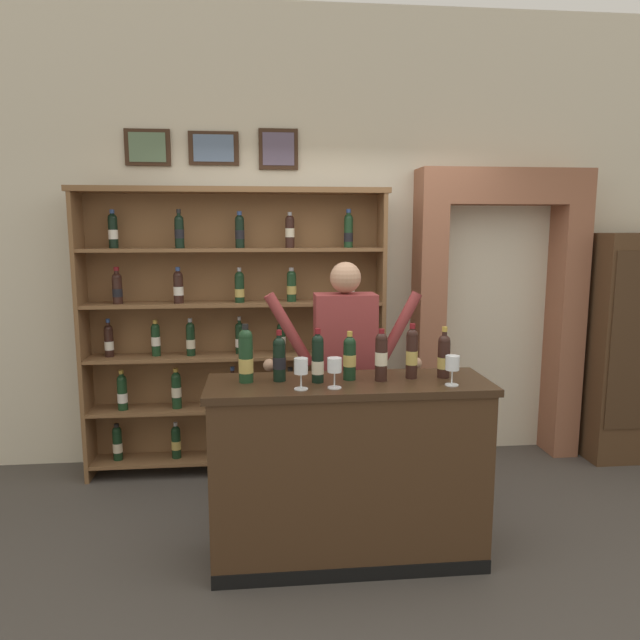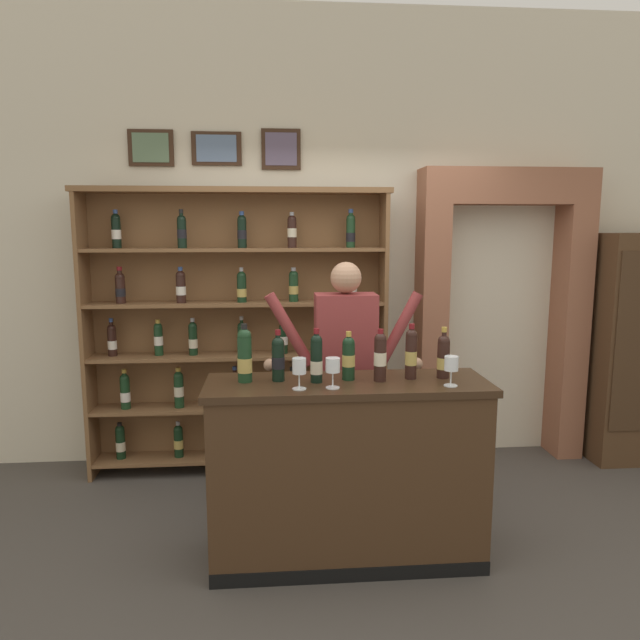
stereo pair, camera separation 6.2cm
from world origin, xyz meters
TOP-DOWN VIEW (x-y plane):
  - ground_plane at (0.00, 0.00)m, footprint 14.00×14.00m
  - back_wall at (-0.00, 1.66)m, footprint 12.00×0.19m
  - wine_shelf at (-0.72, 1.33)m, footprint 2.29×0.30m
  - archway_doorway at (1.38, 1.51)m, footprint 1.36×0.45m
  - tasting_counter at (-0.05, -0.00)m, footprint 1.56×0.51m
  - shopkeeper at (0.01, 0.54)m, footprint 1.03×0.22m
  - tasting_bottle_brunello at (-0.61, 0.04)m, footprint 0.08×0.08m
  - tasting_bottle_vin_santo at (-0.43, 0.05)m, footprint 0.07×0.07m
  - tasting_bottle_prosecco at (-0.22, 0.00)m, footprint 0.07×0.07m
  - tasting_bottle_grappa at (-0.04, 0.04)m, footprint 0.07×0.07m
  - tasting_bottle_chianti at (0.13, 0.00)m, footprint 0.07×0.07m
  - tasting_bottle_super_tuscan at (0.31, 0.04)m, footprint 0.07×0.07m
  - tasting_bottle_riserva at (0.50, 0.04)m, footprint 0.07×0.07m
  - wine_glass_right at (-0.32, -0.13)m, footprint 0.07×0.07m
  - wine_glass_center at (0.49, -0.14)m, footprint 0.07×0.07m
  - wine_glass_left at (-0.14, -0.13)m, footprint 0.08×0.08m

SIDE VIEW (x-z plane):
  - ground_plane at x=0.00m, z-range -0.02..0.00m
  - tasting_counter at x=-0.05m, z-range 0.00..1.04m
  - shopkeeper at x=0.01m, z-range 0.19..1.85m
  - wine_shelf at x=-0.72m, z-range 0.05..2.22m
  - wine_glass_center at x=0.49m, z-range 1.07..1.23m
  - wine_glass_left at x=-0.14m, z-range 1.07..1.24m
  - wine_glass_right at x=-0.32m, z-range 1.07..1.24m
  - tasting_bottle_riserva at x=0.50m, z-range 1.02..1.31m
  - tasting_bottle_grappa at x=-0.04m, z-range 1.03..1.30m
  - tasting_bottle_vin_santo at x=-0.43m, z-range 1.03..1.31m
  - tasting_bottle_prosecco at x=-0.22m, z-range 1.03..1.32m
  - tasting_bottle_chianti at x=0.13m, z-range 1.04..1.33m
  - tasting_bottle_super_tuscan at x=0.31m, z-range 1.03..1.34m
  - tasting_bottle_brunello at x=-0.61m, z-range 1.03..1.35m
  - archway_doorway at x=1.38m, z-range 0.12..2.45m
  - back_wall at x=0.00m, z-range 0.00..3.55m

